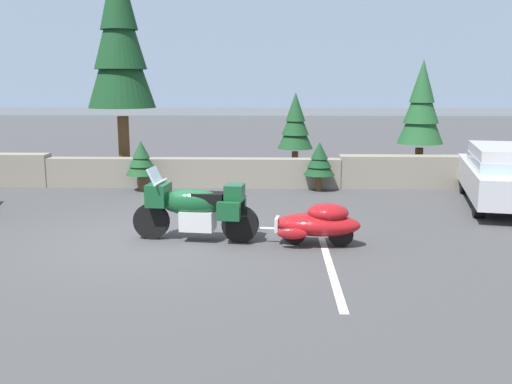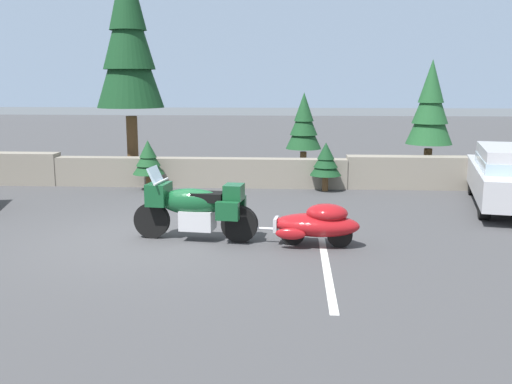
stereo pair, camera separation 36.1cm
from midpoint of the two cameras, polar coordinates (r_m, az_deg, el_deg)
name	(u,v)px [view 1 (the left image)]	position (r m, az deg, el deg)	size (l,w,h in m)	color
ground_plane	(152,241)	(10.72, -11.18, -4.72)	(80.00, 80.00, 0.00)	#424244
stone_guard_wall	(198,171)	(15.93, -6.42, 2.05)	(24.00, 0.62, 0.89)	gray
distant_ridgeline	(262,53)	(105.74, 0.51, 13.57)	(240.00, 80.00, 16.00)	#7F93AD
touring_motorcycle	(195,207)	(10.47, -7.05, -1.47)	(2.31, 0.90, 1.33)	black
car_shaped_trailer	(318,223)	(10.16, 5.10, -3.03)	(2.23, 0.89, 0.76)	black
sedan_at_right_edge	(509,173)	(14.38, 23.02, 1.70)	(2.72, 4.78, 1.41)	black
pine_tree_tall	(119,37)	(17.13, -13.92, 14.57)	(1.89, 1.89, 6.47)	brown
pine_tree_secondary	(422,106)	(16.92, 15.41, 8.13)	(1.27, 1.27, 3.45)	brown
pine_tree_far_right	(295,124)	(17.76, 3.32, 6.74)	(1.08, 1.08, 2.53)	brown
pine_sapling_near	(319,160)	(15.27, 5.58, 3.11)	(0.83, 0.83, 1.29)	brown
pine_sapling_farther	(141,160)	(15.51, -11.91, 3.14)	(0.83, 0.83, 1.33)	brown
parking_stripe_marker	(331,268)	(9.05, 6.23, -7.48)	(0.12, 3.60, 0.01)	silver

